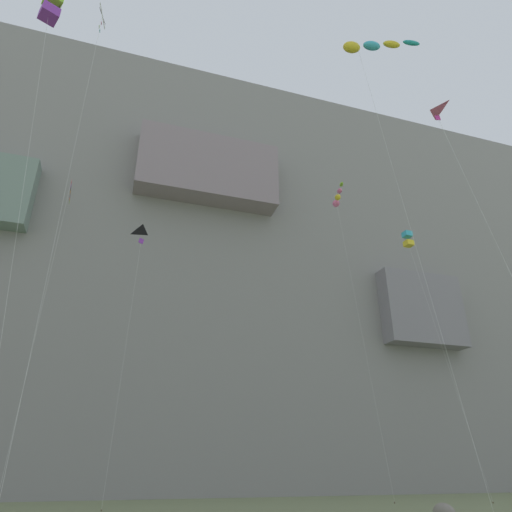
# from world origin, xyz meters

# --- Properties ---
(cliff_face) EXTENTS (180.00, 27.49, 55.28)m
(cliff_face) POSITION_xyz_m (0.02, 54.70, 27.66)
(cliff_face) COLOR gray
(cliff_face) RESTS_ON ground
(kite_box_mid_right) EXTENTS (3.49, 2.35, 30.60)m
(kite_box_mid_right) POSITION_xyz_m (-15.22, 16.70, 29.51)
(kite_box_mid_right) COLOR #8CCC33
(kite_box_mid_right) RESTS_ON ground
(kite_delta_low_left) EXTENTS (2.06, 3.29, 21.98)m
(kite_delta_low_left) POSITION_xyz_m (-6.95, 32.97, 21.50)
(kite_delta_low_left) COLOR black
(kite_delta_low_left) RESTS_ON ground
(kite_diamond_mid_center) EXTENTS (1.29, 6.81, 35.70)m
(kite_diamond_mid_center) POSITION_xyz_m (-12.72, 20.45, 33.42)
(kite_diamond_mid_center) COLOR white
(kite_diamond_mid_center) RESTS_ON ground
(kite_delta_low_right) EXTENTS (2.53, 3.64, 20.91)m
(kite_delta_low_right) POSITION_xyz_m (7.07, 9.91, 19.75)
(kite_delta_low_right) COLOR pink
(kite_delta_low_right) RESTS_ON ground
(kite_banner_far_right) EXTENTS (0.47, 6.96, 24.51)m
(kite_banner_far_right) POSITION_xyz_m (-13.87, 29.76, 21.36)
(kite_banner_far_right) COLOR black
(kite_banner_far_right) RESTS_ON ground
(kite_windsock_low_center) EXTENTS (1.89, 5.96, 32.79)m
(kite_windsock_low_center) POSITION_xyz_m (14.90, 35.49, 32.20)
(kite_windsock_low_center) COLOR pink
(kite_windsock_low_center) RESTS_ON ground
(kite_box_high_right) EXTENTS (1.73, 4.34, 27.27)m
(kite_box_high_right) POSITION_xyz_m (21.90, 32.73, 26.32)
(kite_box_high_right) COLOR #38B2D1
(kite_box_high_right) RESTS_ON ground
(kite_windsock_far_left) EXTENTS (5.99, 3.32, 32.34)m
(kite_windsock_far_left) POSITION_xyz_m (6.94, 14.57, 31.49)
(kite_windsock_far_left) COLOR yellow
(kite_windsock_far_left) RESTS_ON ground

